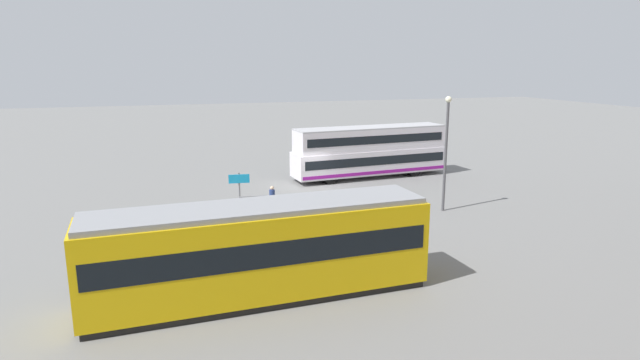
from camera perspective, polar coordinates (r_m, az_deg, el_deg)
The scene contains 8 objects.
ground_plane at distance 35.76m, azimuth -0.20°, elevation -1.16°, with size 160.00×160.00×0.00m, color slate.
double_decker_bus at distance 39.80m, azimuth 5.45°, elevation 3.09°, with size 12.14×3.36×3.84m.
tram_yellow at distance 19.46m, azimuth -6.48°, elevation -7.55°, with size 12.57×3.09×3.55m.
pedestrian_near_railing at distance 30.10m, azimuth -5.21°, elevation -1.97°, with size 0.45×0.45×1.68m.
pedestrian_crossing at distance 26.38m, azimuth 2.63°, elevation -3.98°, with size 0.38×0.38×1.72m.
pedestrian_railing at distance 30.67m, azimuth -2.00°, elevation -2.09°, with size 7.26×0.81×1.08m.
info_sign at distance 30.19m, azimuth -8.75°, elevation -0.59°, with size 1.18×0.19×2.45m.
street_lamp at distance 31.04m, azimuth 13.52°, elevation 3.73°, with size 0.36×0.36×6.68m.
Camera 1 is at (10.50, 33.11, 8.53)m, focal length 29.51 mm.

